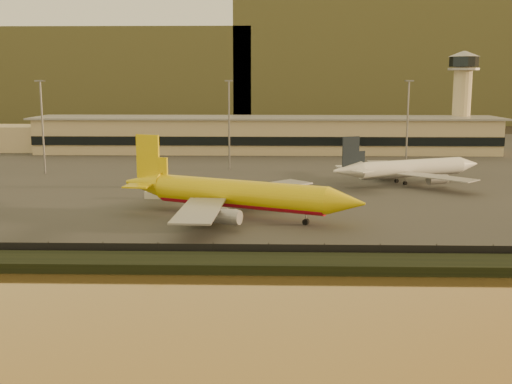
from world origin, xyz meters
TOP-DOWN VIEW (x-y plane):
  - ground at (0.00, 0.00)m, footprint 900.00×900.00m
  - embankment at (0.00, -17.00)m, footprint 320.00×7.00m
  - tarmac at (0.00, 95.00)m, footprint 320.00×220.00m
  - perimeter_fence at (0.00, -13.00)m, footprint 300.00×0.05m
  - terminal_building at (-14.52, 125.55)m, footprint 202.00×25.00m
  - control_tower at (70.00, 131.00)m, footprint 11.20×11.20m
  - apron_light_masts at (15.00, 75.00)m, footprint 152.20×12.20m
  - distant_hills at (-20.74, 340.00)m, footprint 470.00×160.00m
  - dhl_cargo_jet at (-4.34, 15.00)m, footprint 47.30×44.81m
  - white_narrowbody_jet at (36.41, 56.63)m, footprint 40.50×38.27m
  - gse_vehicle_yellow at (4.56, 31.57)m, footprint 3.75×1.84m
  - gse_vehicle_white at (-23.59, 34.19)m, footprint 3.49×1.70m

SIDE VIEW (x-z plane):
  - ground at x=0.00m, z-range 0.00..0.00m
  - tarmac at x=0.00m, z-range 0.00..0.20m
  - embankment at x=0.00m, z-range 0.00..1.40m
  - gse_vehicle_white at x=-23.59m, z-range 0.20..1.74m
  - gse_vehicle_yellow at x=4.56m, z-range 0.20..1.85m
  - perimeter_fence at x=0.00m, z-range 0.20..2.40m
  - white_narrowbody_jet at x=36.41m, z-range -2.27..9.98m
  - dhl_cargo_jet at x=-4.34m, z-range -2.80..12.08m
  - terminal_building at x=-14.52m, z-range -0.05..12.55m
  - apron_light_masts at x=15.00m, z-range 3.00..28.40m
  - control_tower at x=70.00m, z-range 3.91..39.41m
  - distant_hills at x=-20.74m, z-range -3.61..66.39m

